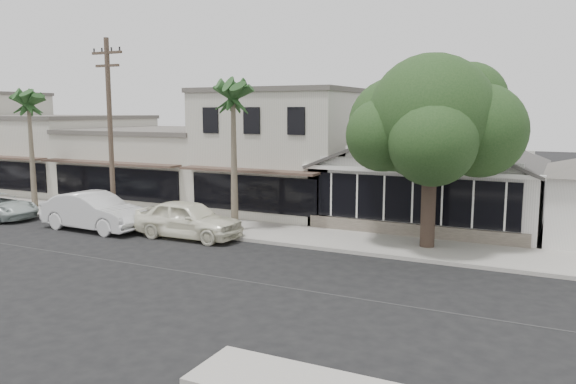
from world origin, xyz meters
The scene contains 12 objects.
ground centered at (0.00, 0.00, 0.00)m, with size 140.00×140.00×0.00m, color black.
sidewalk_north centered at (-8.00, 6.75, 0.07)m, with size 90.00×3.50×0.15m, color #9E9991.
corner_shop centered at (5.00, 12.47, 2.62)m, with size 10.40×8.60×5.10m.
row_building_near centered at (-3.00, 13.50, 3.25)m, with size 8.00×10.00×6.50m, color beige.
row_building_midnear centered at (-12.00, 13.50, 2.10)m, with size 10.00×10.00×4.20m, color beige.
row_building_midfar centered at (-22.50, 13.50, 2.50)m, with size 11.00×10.00×5.00m, color beige.
utility_pole centered at (-9.00, 5.20, 4.79)m, with size 1.80×0.24×9.00m.
car_0 centered at (-3.92, 4.41, 0.84)m, with size 1.99×4.94×1.68m, color white.
car_1 centered at (-8.92, 3.82, 0.89)m, with size 1.88×5.38×1.77m, color silver.
shade_tree centered at (5.96, 7.13, 5.14)m, with size 7.03×6.36×7.80m.
palm_east centered at (-2.54, 6.04, 6.23)m, with size 2.66×2.66×7.30m.
palm_mid centered at (-16.26, 6.56, 6.04)m, with size 2.81×2.81×7.08m.
Camera 1 is at (10.78, -15.40, 5.57)m, focal length 35.00 mm.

